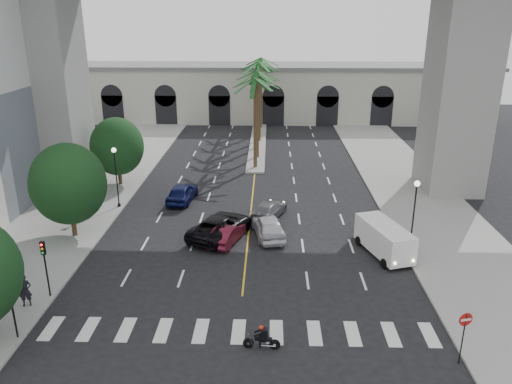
{
  "coord_description": "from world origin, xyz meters",
  "views": [
    {
      "loc": [
        1.56,
        -23.74,
        15.8
      ],
      "look_at": [
        0.71,
        6.0,
        5.16
      ],
      "focal_mm": 35.0,
      "sensor_mm": 36.0,
      "label": 1
    }
  ],
  "objects_px": {
    "traffic_signal_near": "(10,297)",
    "pedestrian_a": "(25,290)",
    "lamp_post_right": "(414,210)",
    "motorcycle_rider": "(263,338)",
    "lamp_post_left_far": "(116,172)",
    "car_c": "(221,226)",
    "car_d": "(269,210)",
    "pedestrian_b": "(0,255)",
    "car_a": "(268,226)",
    "traffic_signal_far": "(45,260)",
    "car_e": "(182,192)",
    "cargo_van": "(384,239)",
    "do_not_enter_sign": "(464,327)",
    "car_b": "(227,234)"
  },
  "relations": [
    {
      "from": "lamp_post_right",
      "to": "car_b",
      "type": "xyz_separation_m",
      "value": [
        -12.9,
        1.34,
        -2.53
      ]
    },
    {
      "from": "traffic_signal_near",
      "to": "cargo_van",
      "type": "xyz_separation_m",
      "value": [
        20.81,
        10.22,
        -1.28
      ]
    },
    {
      "from": "car_b",
      "to": "cargo_van",
      "type": "relative_size",
      "value": 0.76
    },
    {
      "from": "lamp_post_right",
      "to": "do_not_enter_sign",
      "type": "distance_m",
      "value": 11.83
    },
    {
      "from": "motorcycle_rider",
      "to": "car_a",
      "type": "relative_size",
      "value": 0.38
    },
    {
      "from": "lamp_post_left_far",
      "to": "traffic_signal_far",
      "type": "height_order",
      "value": "lamp_post_left_far"
    },
    {
      "from": "motorcycle_rider",
      "to": "pedestrian_b",
      "type": "xyz_separation_m",
      "value": [
        -17.09,
        7.56,
        0.5
      ]
    },
    {
      "from": "lamp_post_right",
      "to": "do_not_enter_sign",
      "type": "bearing_deg",
      "value": -93.37
    },
    {
      "from": "motorcycle_rider",
      "to": "car_b",
      "type": "xyz_separation_m",
      "value": [
        -2.8,
        12.21,
        0.08
      ]
    },
    {
      "from": "car_e",
      "to": "pedestrian_b",
      "type": "bearing_deg",
      "value": 60.37
    },
    {
      "from": "motorcycle_rider",
      "to": "car_d",
      "type": "xyz_separation_m",
      "value": [
        0.2,
        17.08,
        0.09
      ]
    },
    {
      "from": "car_c",
      "to": "cargo_van",
      "type": "xyz_separation_m",
      "value": [
        11.58,
        -2.63,
        0.37
      ]
    },
    {
      "from": "car_a",
      "to": "car_e",
      "type": "relative_size",
      "value": 1.01
    },
    {
      "from": "motorcycle_rider",
      "to": "car_c",
      "type": "distance_m",
      "value": 13.65
    },
    {
      "from": "pedestrian_a",
      "to": "do_not_enter_sign",
      "type": "relative_size",
      "value": 0.68
    },
    {
      "from": "traffic_signal_near",
      "to": "cargo_van",
      "type": "distance_m",
      "value": 23.22
    },
    {
      "from": "car_d",
      "to": "pedestrian_b",
      "type": "relative_size",
      "value": 2.51
    },
    {
      "from": "lamp_post_left_far",
      "to": "pedestrian_a",
      "type": "xyz_separation_m",
      "value": [
        -0.76,
        -15.56,
        -2.11
      ]
    },
    {
      "from": "traffic_signal_far",
      "to": "car_e",
      "type": "height_order",
      "value": "traffic_signal_far"
    },
    {
      "from": "car_c",
      "to": "car_d",
      "type": "bearing_deg",
      "value": -107.9
    },
    {
      "from": "traffic_signal_near",
      "to": "pedestrian_a",
      "type": "distance_m",
      "value": 3.37
    },
    {
      "from": "lamp_post_right",
      "to": "car_a",
      "type": "relative_size",
      "value": 1.09
    },
    {
      "from": "car_a",
      "to": "pedestrian_b",
      "type": "bearing_deg",
      "value": 7.01
    },
    {
      "from": "traffic_signal_near",
      "to": "car_b",
      "type": "xyz_separation_m",
      "value": [
        9.8,
        11.84,
        -1.82
      ]
    },
    {
      "from": "traffic_signal_far",
      "to": "pedestrian_b",
      "type": "bearing_deg",
      "value": 144.71
    },
    {
      "from": "traffic_signal_far",
      "to": "car_a",
      "type": "relative_size",
      "value": 0.74
    },
    {
      "from": "traffic_signal_far",
      "to": "car_c",
      "type": "height_order",
      "value": "traffic_signal_far"
    },
    {
      "from": "car_b",
      "to": "do_not_enter_sign",
      "type": "bearing_deg",
      "value": 150.58
    },
    {
      "from": "lamp_post_left_far",
      "to": "car_e",
      "type": "xyz_separation_m",
      "value": [
        5.19,
        1.77,
        -2.39
      ]
    },
    {
      "from": "traffic_signal_near",
      "to": "pedestrian_a",
      "type": "bearing_deg",
      "value": 106.2
    },
    {
      "from": "lamp_post_left_far",
      "to": "car_b",
      "type": "bearing_deg",
      "value": -33.93
    },
    {
      "from": "car_c",
      "to": "car_d",
      "type": "height_order",
      "value": "car_c"
    },
    {
      "from": "traffic_signal_near",
      "to": "traffic_signal_far",
      "type": "height_order",
      "value": "same"
    },
    {
      "from": "traffic_signal_near",
      "to": "car_a",
      "type": "relative_size",
      "value": 0.74
    },
    {
      "from": "motorcycle_rider",
      "to": "pedestrian_b",
      "type": "distance_m",
      "value": 18.69
    },
    {
      "from": "lamp_post_right",
      "to": "car_e",
      "type": "bearing_deg",
      "value": 150.97
    },
    {
      "from": "pedestrian_b",
      "to": "do_not_enter_sign",
      "type": "bearing_deg",
      "value": -16.08
    },
    {
      "from": "pedestrian_a",
      "to": "pedestrian_b",
      "type": "xyz_separation_m",
      "value": [
        -3.64,
        4.24,
        -0.0
      ]
    },
    {
      "from": "motorcycle_rider",
      "to": "do_not_enter_sign",
      "type": "xyz_separation_m",
      "value": [
        9.41,
        -0.87,
        1.43
      ]
    },
    {
      "from": "car_d",
      "to": "pedestrian_b",
      "type": "xyz_separation_m",
      "value": [
        -17.29,
        -9.52,
        0.41
      ]
    },
    {
      "from": "lamp_post_right",
      "to": "car_c",
      "type": "bearing_deg",
      "value": 170.09
    },
    {
      "from": "pedestrian_a",
      "to": "car_c",
      "type": "bearing_deg",
      "value": 27.84
    },
    {
      "from": "traffic_signal_far",
      "to": "motorcycle_rider",
      "type": "height_order",
      "value": "traffic_signal_far"
    },
    {
      "from": "traffic_signal_near",
      "to": "pedestrian_a",
      "type": "xyz_separation_m",
      "value": [
        -0.86,
        2.94,
        -1.4
      ]
    },
    {
      "from": "car_b",
      "to": "car_e",
      "type": "height_order",
      "value": "car_e"
    },
    {
      "from": "car_c",
      "to": "pedestrian_b",
      "type": "xyz_separation_m",
      "value": [
        -13.73,
        -5.67,
        0.25
      ]
    },
    {
      "from": "lamp_post_left_far",
      "to": "traffic_signal_near",
      "type": "height_order",
      "value": "lamp_post_left_far"
    },
    {
      "from": "car_c",
      "to": "pedestrian_a",
      "type": "distance_m",
      "value": 14.14
    },
    {
      "from": "lamp_post_right",
      "to": "motorcycle_rider",
      "type": "height_order",
      "value": "lamp_post_right"
    },
    {
      "from": "motorcycle_rider",
      "to": "car_d",
      "type": "bearing_deg",
      "value": 92.75
    }
  ]
}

